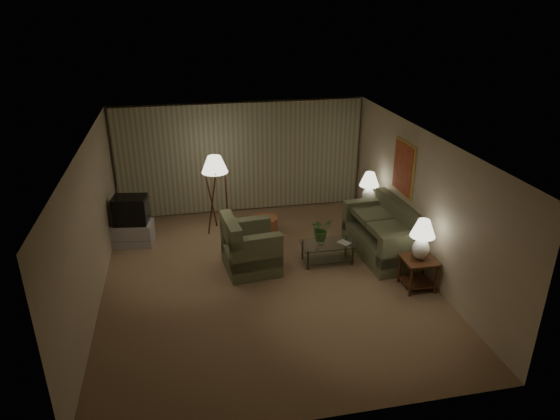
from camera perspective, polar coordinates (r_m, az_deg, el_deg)
The scene contains 16 objects.
ground at distance 9.57m, azimuth -1.55°, elevation -7.84°, with size 7.00×7.00×0.00m, color olive.
room_shell at distance 10.20m, azimuth -3.02°, elevation 4.98°, with size 6.04×7.02×2.72m.
sofa at distance 10.44m, azimuth 11.58°, elevation -2.85°, with size 2.07×1.23×0.86m.
armchair at distance 9.71m, azimuth -3.32°, elevation -4.43°, with size 1.25×1.21×0.87m.
side_table_near at distance 9.43m, azimuth 15.53°, elevation -6.37°, with size 0.59×0.59×0.60m.
side_table_far at distance 11.55m, azimuth 9.93°, elevation -0.25°, with size 0.51×0.43×0.60m.
table_lamp_near at distance 9.14m, azimuth 15.96°, elevation -2.89°, with size 0.45×0.45×0.77m.
table_lamp_far at distance 11.31m, azimuth 10.15°, elevation 2.75°, with size 0.44×0.44×0.76m.
coffee_table at distance 10.05m, azimuth 5.45°, elevation -4.54°, with size 1.06×0.58×0.41m.
tv_cabinet at distance 11.18m, azimuth -16.41°, elevation -2.57°, with size 0.90×0.64×0.50m, color #A4A4A6.
crt_tv at distance 10.96m, azimuth -16.73°, elevation -0.01°, with size 0.75×0.59×0.59m, color black.
floor_lamp at distance 11.14m, azimuth -7.32°, elevation 1.96°, with size 0.58×0.58×1.77m.
ottoman at distance 11.22m, azimuth -1.76°, elevation -1.78°, with size 0.58×0.58×0.39m, color #A55D37.
vase at distance 9.91m, azimuth 4.66°, elevation -3.56°, with size 0.13×0.13×0.14m, color white.
flowers at distance 9.78m, azimuth 4.72°, elevation -2.00°, with size 0.41×0.36×0.46m, color #407233.
book at distance 9.96m, azimuth 7.02°, elevation -3.90°, with size 0.18×0.25×0.02m, color olive.
Camera 1 is at (-1.38, -8.07, 4.96)m, focal length 32.00 mm.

